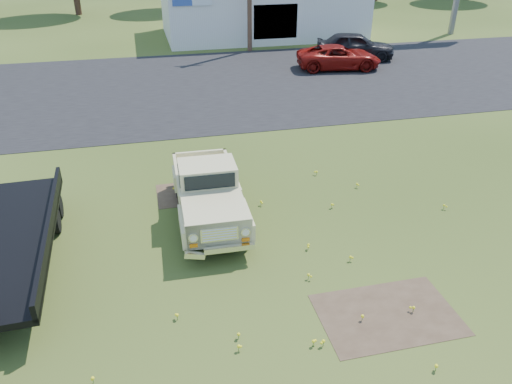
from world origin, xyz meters
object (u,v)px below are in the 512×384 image
(vintage_pickup_truck, at_px, (208,191))
(dark_sedan, at_px, (355,46))
(flatbed_trailer, at_px, (1,237))
(red_pickup, at_px, (339,57))

(vintage_pickup_truck, height_order, dark_sedan, vintage_pickup_truck)
(flatbed_trailer, distance_m, dark_sedan, 24.32)
(vintage_pickup_truck, relative_size, flatbed_trailer, 0.70)
(red_pickup, bearing_deg, vintage_pickup_truck, 154.37)
(vintage_pickup_truck, xyz_separation_m, flatbed_trailer, (-5.16, -1.24, 0.06))
(red_pickup, relative_size, dark_sedan, 1.01)
(red_pickup, bearing_deg, flatbed_trailer, 144.78)
(red_pickup, bearing_deg, dark_sedan, -35.11)
(flatbed_trailer, height_order, red_pickup, flatbed_trailer)
(vintage_pickup_truck, height_order, red_pickup, vintage_pickup_truck)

